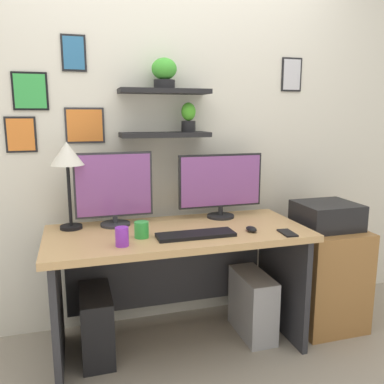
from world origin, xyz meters
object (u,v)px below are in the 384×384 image
object	(u,v)px
computer_mouse	(251,229)
cell_phone	(287,233)
coffee_mug	(142,230)
drawer_cabinet	(323,275)
monitor_right	(221,184)
desk_lamp	(67,159)
keyboard	(196,235)
computer_tower_left	(96,324)
desk	(176,261)
monitor_left	(114,189)
pen_cup	(122,237)
computer_tower_right	(252,304)
printer	(327,215)

from	to	relation	value
computer_mouse	cell_phone	bearing A→B (deg)	-29.05
coffee_mug	drawer_cabinet	xyz separation A→B (m)	(1.25, 0.09, -0.46)
monitor_right	desk_lamp	distance (m)	0.97
keyboard	computer_tower_left	distance (m)	0.81
desk	cell_phone	xyz separation A→B (m)	(0.58, -0.30, 0.22)
drawer_cabinet	monitor_left	bearing A→B (deg)	171.41
monitor_right	computer_mouse	size ratio (longest dim) A/B	6.28
keyboard	cell_phone	xyz separation A→B (m)	(0.52, -0.10, -0.01)
desk_lamp	pen_cup	distance (m)	0.61
cell_phone	pen_cup	bearing A→B (deg)	-179.17
desk_lamp	cell_phone	distance (m)	1.34
cell_phone	computer_tower_right	size ratio (longest dim) A/B	0.34
desk	drawer_cabinet	bearing A→B (deg)	-2.37
computer_mouse	desk_lamp	xyz separation A→B (m)	(-1.01, 0.36, 0.40)
keyboard	printer	size ratio (longest dim) A/B	1.16
keyboard	coffee_mug	distance (m)	0.30
desk	computer_tower_left	xyz separation A→B (m)	(-0.49, -0.01, -0.34)
computer_mouse	drawer_cabinet	xyz separation A→B (m)	(0.62, 0.16, -0.43)
printer	computer_tower_right	size ratio (longest dim) A/B	0.92
drawer_cabinet	printer	bearing A→B (deg)	-90.00
desk	computer_tower_right	bearing A→B (deg)	-5.72
drawer_cabinet	cell_phone	bearing A→B (deg)	-149.41
monitor_left	computer_mouse	bearing A→B (deg)	-26.22
cell_phone	drawer_cabinet	bearing A→B (deg)	34.70
computer_mouse	computer_tower_left	xyz separation A→B (m)	(-0.89, 0.19, -0.56)
cell_phone	printer	size ratio (longest dim) A/B	0.37
monitor_right	desk_lamp	bearing A→B (deg)	-179.69
coffee_mug	monitor_left	bearing A→B (deg)	110.97
computer_mouse	desk	bearing A→B (deg)	153.12
monitor_left	printer	bearing A→B (deg)	-8.59
printer	computer_tower_right	distance (m)	0.77
pen_cup	computer_tower_right	size ratio (longest dim) A/B	0.24
monitor_left	coffee_mug	world-z (taller)	monitor_left
drawer_cabinet	pen_cup	bearing A→B (deg)	-171.42
monitor_right	cell_phone	bearing A→B (deg)	-63.22
keyboard	cell_phone	distance (m)	0.53
computer_mouse	coffee_mug	world-z (taller)	coffee_mug
monitor_right	printer	size ratio (longest dim) A/B	1.49
cell_phone	computer_tower_left	size ratio (longest dim) A/B	0.35
cell_phone	computer_mouse	bearing A→B (deg)	155.07
coffee_mug	drawer_cabinet	bearing A→B (deg)	4.20
desk	monitor_right	distance (m)	0.58
printer	computer_tower_left	world-z (taller)	printer
printer	computer_tower_right	xyz separation A→B (m)	(-0.53, -0.01, -0.56)
desk_lamp	computer_tower_left	size ratio (longest dim) A/B	1.29
computer_tower_left	desk	bearing A→B (deg)	1.32
monitor_left	drawer_cabinet	xyz separation A→B (m)	(1.37, -0.21, -0.64)
computer_mouse	computer_tower_left	world-z (taller)	computer_mouse
desk_lamp	computer_tower_left	bearing A→B (deg)	-56.72
monitor_left	coffee_mug	xyz separation A→B (m)	(0.11, -0.30, -0.18)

